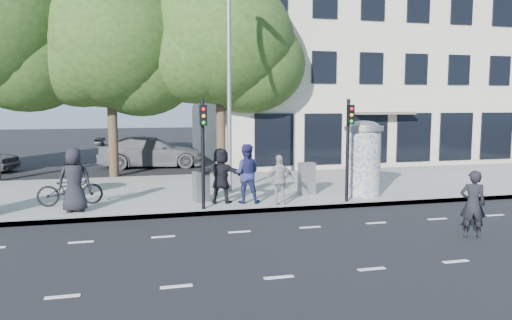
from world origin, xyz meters
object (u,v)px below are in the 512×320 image
object	(u,v)px
cabinet_left	(201,187)
ped_c	(246,174)
man_road	(473,204)
bicycle	(70,189)
street_lamp	(229,65)
traffic_pole_near	(203,142)
traffic_pole_far	(348,139)
ped_f	(221,175)
car_right	(151,152)
ped_e	(280,180)
cabinet_right	(307,178)
ad_column_right	(363,157)
ped_a	(74,180)

from	to	relation	value
cabinet_left	ped_c	bearing A→B (deg)	-38.73
man_road	bicycle	xyz separation A→B (m)	(-10.29, 6.02, -0.19)
ped_c	man_road	world-z (taller)	ped_c
street_lamp	traffic_pole_near	bearing A→B (deg)	-116.23
traffic_pole_far	ped_f	xyz separation A→B (m)	(-4.10, 0.82, -1.17)
street_lamp	bicycle	size ratio (longest dim) A/B	4.00
traffic_pole_near	car_right	world-z (taller)	traffic_pole_near
ped_e	cabinet_right	distance (m)	2.21
cabinet_right	car_right	size ratio (longest dim) A/B	0.20
ped_c	bicycle	xyz separation A→B (m)	(-5.55, 0.98, -0.44)
ad_column_right	ped_c	world-z (taller)	ad_column_right
traffic_pole_far	cabinet_left	bearing A→B (deg)	165.42
ad_column_right	cabinet_right	size ratio (longest dim) A/B	2.32
street_lamp	cabinet_left	xyz separation A→B (m)	(-1.30, -1.62, -4.14)
ped_c	bicycle	bearing A→B (deg)	3.56
car_right	ped_c	bearing A→B (deg)	-164.67
ped_e	bicycle	xyz separation A→B (m)	(-6.52, 1.59, -0.29)
man_road	car_right	world-z (taller)	man_road
traffic_pole_near	car_right	size ratio (longest dim) A/B	0.60
ad_column_right	cabinet_right	xyz separation A→B (m)	(-1.83, 0.75, -0.82)
traffic_pole_near	ped_e	world-z (taller)	traffic_pole_near
traffic_pole_far	ped_e	distance (m)	2.66
ped_c	car_right	xyz separation A→B (m)	(-2.55, 11.38, -0.30)
bicycle	man_road	bearing A→B (deg)	-126.86
bicycle	traffic_pole_near	bearing A→B (deg)	-118.64
street_lamp	car_right	bearing A→B (deg)	104.95
ad_column_right	ped_f	size ratio (longest dim) A/B	1.45
cabinet_left	car_right	distance (m)	10.89
man_road	bicycle	distance (m)	11.92
ad_column_right	street_lamp	xyz separation A→B (m)	(-4.40, 1.93, 3.26)
traffic_pole_near	car_right	distance (m)	12.17
ped_f	ped_c	bearing A→B (deg)	-170.72
street_lamp	ped_c	bearing A→B (deg)	-87.55
ped_a	cabinet_right	bearing A→B (deg)	-170.89
street_lamp	ped_f	world-z (taller)	street_lamp
ped_c	man_road	bearing A→B (deg)	146.85
traffic_pole_far	cabinet_right	xyz separation A→B (m)	(-0.83, 1.66, -1.51)
bicycle	ped_a	bearing A→B (deg)	-173.32
street_lamp	cabinet_right	distance (m)	4.96
traffic_pole_near	street_lamp	world-z (taller)	street_lamp
ad_column_right	ped_e	world-z (taller)	ad_column_right
ped_a	bicycle	bearing A→B (deg)	-75.50
bicycle	car_right	distance (m)	10.82
ad_column_right	ped_a	size ratio (longest dim) A/B	1.36
ped_a	ad_column_right	bearing A→B (deg)	-176.82
ped_f	man_road	xyz separation A→B (m)	(5.54, -5.19, -0.20)
ped_c	cabinet_right	world-z (taller)	ped_c
bicycle	cabinet_left	bearing A→B (deg)	-102.35
ped_a	car_right	world-z (taller)	ped_a
ped_c	ped_f	size ratio (longest dim) A/B	1.06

